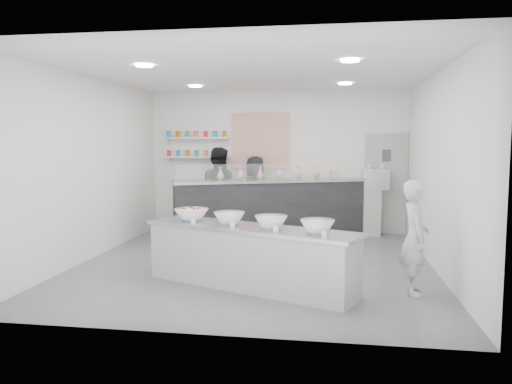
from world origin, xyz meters
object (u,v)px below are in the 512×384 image
espresso_ledge (349,212)px  woman_prep (415,237)px  staff_right (255,195)px  prep_counter (250,257)px  espresso_machine (375,179)px  staff_left (218,190)px  back_bar (270,209)px

espresso_ledge → woman_prep: bearing=-80.2°
espresso_ledge → staff_right: 1.99m
prep_counter → espresso_machine: 4.58m
espresso_ledge → espresso_machine: size_ratio=2.38×
woman_prep → staff_left: 5.18m
woman_prep → espresso_machine: bearing=2.6°
woman_prep → staff_left: staff_left is taller
espresso_machine → staff_right: (-2.47, -0.18, -0.34)m
espresso_machine → woman_prep: woman_prep is taller
prep_counter → espresso_ledge: (1.42, 4.08, 0.07)m
staff_right → back_bar: bearing=126.3°
back_bar → espresso_ledge: bearing=-0.9°
prep_counter → staff_right: bearing=120.2°
espresso_ledge → staff_left: bearing=-176.3°
espresso_machine → espresso_ledge: bearing=180.0°
back_bar → espresso_ledge: 1.72m
woman_prep → staff_right: (-2.65, 3.85, 0.10)m
prep_counter → woman_prep: (2.12, 0.05, 0.32)m
woman_prep → staff_right: bearing=34.6°
staff_left → staff_right: (0.81, 0.00, -0.09)m
woman_prep → staff_right: size_ratio=0.88×
woman_prep → staff_left: size_ratio=0.80×
back_bar → espresso_machine: espresso_machine is taller
back_bar → staff_right: (-0.37, 0.47, 0.23)m
staff_left → staff_right: 0.82m
espresso_ledge → woman_prep: size_ratio=0.89×
back_bar → staff_left: bearing=135.0°
back_bar → woman_prep: 4.08m
back_bar → woman_prep: bearing=-79.2°
espresso_machine → woman_prep: (0.18, -4.03, -0.44)m
back_bar → woman_prep: size_ratio=2.64×
staff_left → espresso_machine: bearing=-170.5°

